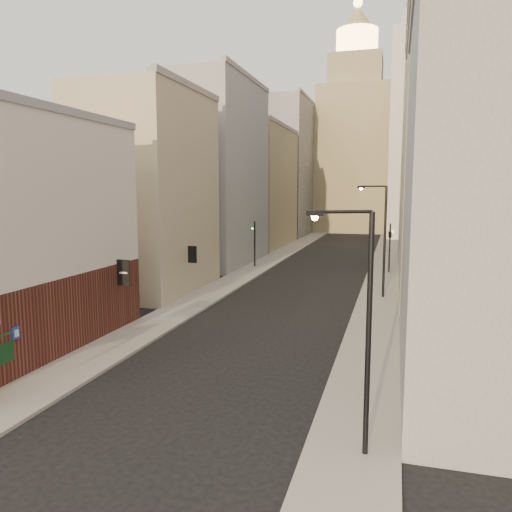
# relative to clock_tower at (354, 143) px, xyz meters

# --- Properties ---
(ground) EXTENTS (360.00, 360.00, 0.00)m
(ground) POSITION_rel_clock_tower_xyz_m (1.00, -92.00, -17.63)
(ground) COLOR black
(ground) RESTS_ON ground
(sidewalk_left) EXTENTS (3.00, 140.00, 0.15)m
(sidewalk_left) POSITION_rel_clock_tower_xyz_m (-5.50, -37.00, -17.56)
(sidewalk_left) COLOR gray
(sidewalk_left) RESTS_ON ground
(sidewalk_right) EXTENTS (3.00, 140.00, 0.15)m
(sidewalk_right) POSITION_rel_clock_tower_xyz_m (7.50, -37.00, -17.56)
(sidewalk_right) COLOR gray
(sidewalk_right) RESTS_ON ground
(near_building_left) EXTENTS (8.30, 23.04, 12.30)m
(near_building_left) POSITION_rel_clock_tower_xyz_m (-9.99, -83.00, -11.61)
(near_building_left) COLOR brown
(near_building_left) RESTS_ON ground
(left_bldg_beige) EXTENTS (8.00, 12.00, 16.00)m
(left_bldg_beige) POSITION_rel_clock_tower_xyz_m (-11.00, -66.00, -9.63)
(left_bldg_beige) COLOR tan
(left_bldg_beige) RESTS_ON ground
(left_bldg_grey) EXTENTS (8.00, 16.00, 20.00)m
(left_bldg_grey) POSITION_rel_clock_tower_xyz_m (-11.00, -50.00, -7.63)
(left_bldg_grey) COLOR gray
(left_bldg_grey) RESTS_ON ground
(left_bldg_tan) EXTENTS (8.00, 18.00, 17.00)m
(left_bldg_tan) POSITION_rel_clock_tower_xyz_m (-11.00, -32.00, -9.13)
(left_bldg_tan) COLOR #938661
(left_bldg_tan) RESTS_ON ground
(left_bldg_wingrid) EXTENTS (8.00, 20.00, 24.00)m
(left_bldg_wingrid) POSITION_rel_clock_tower_xyz_m (-11.00, -12.00, -5.63)
(left_bldg_wingrid) COLOR gray
(left_bldg_wingrid) RESTS_ON ground
(right_bldg_grey) EXTENTS (8.00, 16.00, 16.00)m
(right_bldg_grey) POSITION_rel_clock_tower_xyz_m (13.00, -80.00, -9.63)
(right_bldg_grey) COLOR gray
(right_bldg_grey) RESTS_ON ground
(right_bldg_beige) EXTENTS (8.00, 16.00, 20.00)m
(right_bldg_beige) POSITION_rel_clock_tower_xyz_m (13.00, -62.00, -7.63)
(right_bldg_beige) COLOR tan
(right_bldg_beige) RESTS_ON ground
(right_bldg_wingrid) EXTENTS (8.00, 20.00, 26.00)m
(right_bldg_wingrid) POSITION_rel_clock_tower_xyz_m (13.00, -42.00, -4.63)
(right_bldg_wingrid) COLOR gray
(right_bldg_wingrid) RESTS_ON ground
(highrise) EXTENTS (21.00, 23.00, 51.20)m
(highrise) POSITION_rel_clock_tower_xyz_m (19.00, -14.00, 8.02)
(highrise) COLOR gray
(highrise) RESTS_ON ground
(clock_tower) EXTENTS (14.00, 14.00, 44.90)m
(clock_tower) POSITION_rel_clock_tower_xyz_m (0.00, 0.00, 0.00)
(clock_tower) COLOR #938661
(clock_tower) RESTS_ON ground
(white_tower) EXTENTS (8.00, 8.00, 41.50)m
(white_tower) POSITION_rel_clock_tower_xyz_m (11.00, -14.00, 0.97)
(white_tower) COLOR silver
(white_tower) RESTS_ON ground
(streetlamp_near) EXTENTS (1.93, 0.86, 7.71)m
(streetlamp_near) POSITION_rel_clock_tower_xyz_m (7.72, -88.07, -13.23)
(streetlamp_near) COLOR black
(streetlamp_near) RESTS_ON ground
(streetlamp_mid) EXTENTS (2.20, 0.81, 8.61)m
(streetlamp_mid) POSITION_rel_clock_tower_xyz_m (7.59, -64.31, -12.71)
(streetlamp_mid) COLOR black
(streetlamp_mid) RESTS_ON ground
(traffic_light_left) EXTENTS (0.52, 0.39, 5.00)m
(traffic_light_left) POSITION_rel_clock_tower_xyz_m (-5.88, -52.07, -14.25)
(traffic_light_left) COLOR black
(traffic_light_left) RESTS_ON ground
(traffic_light_right) EXTENTS (0.67, 0.67, 5.00)m
(traffic_light_right) POSITION_rel_clock_tower_xyz_m (8.05, -52.24, -13.86)
(traffic_light_right) COLOR black
(traffic_light_right) RESTS_ON ground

